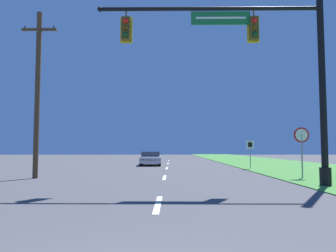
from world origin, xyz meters
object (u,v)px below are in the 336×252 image
Objects in this scene: stop_sign at (302,141)px; signal_mast at (266,63)px; utility_pole_near at (37,91)px; car_ahead at (151,158)px; route_sign_post at (250,148)px.

signal_mast is at bearing -128.03° from stop_sign.
signal_mast is 11.17m from utility_pole_near.
signal_mast is 18.01m from car_ahead.
stop_sign is at bearing 0.16° from utility_pole_near.
stop_sign is at bearing -84.28° from route_sign_post.
utility_pole_near is (-12.56, -7.60, 2.88)m from route_sign_post.
car_ahead is 15.61m from stop_sign.
utility_pole_near is at bearing 162.31° from signal_mast.
signal_mast is 1.09× the size of utility_pole_near.
utility_pole_near is (-4.93, -13.14, 3.80)m from car_ahead.
car_ahead is at bearing 144.07° from route_sign_post.
signal_mast reaches higher than route_sign_post.
signal_mast is 3.71× the size of stop_sign.
route_sign_post is at bearing 80.08° from signal_mast.
signal_mast reaches higher than car_ahead.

